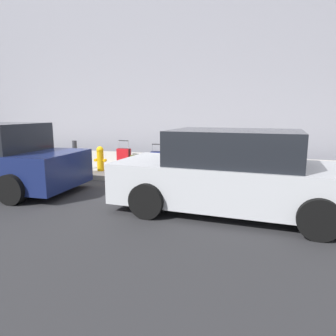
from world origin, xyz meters
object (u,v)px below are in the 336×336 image
at_px(fire_hydrant, 100,158).
at_px(parked_car_silver_0, 234,174).
at_px(suitcase_black_1, 216,169).
at_px(suitcase_olive_5, 139,164).
at_px(suitcase_teal_0, 237,169).
at_px(bollard_post, 75,156).
at_px(suitcase_silver_3, 178,163).
at_px(suitcase_red_6, 124,160).
at_px(suitcase_navy_4, 159,163).
at_px(suitcase_maroon_2, 197,163).

distance_m(fire_hydrant, parked_car_silver_0, 4.73).
relative_size(suitcase_black_1, suitcase_olive_5, 1.01).
xyz_separation_m(suitcase_teal_0, suitcase_olive_5, (2.75, -0.00, -0.02)).
bearing_deg(fire_hydrant, bollard_post, 11.10).
height_order(suitcase_silver_3, suitcase_red_6, suitcase_silver_3).
relative_size(suitcase_silver_3, suitcase_navy_4, 1.09).
relative_size(suitcase_maroon_2, parked_car_silver_0, 0.21).
bearing_deg(suitcase_navy_4, fire_hydrant, 2.21).
bearing_deg(fire_hydrant, suitcase_black_1, 179.17).
bearing_deg(suitcase_silver_3, suitcase_maroon_2, 177.78).
bearing_deg(parked_car_silver_0, suitcase_red_6, -34.95).
xyz_separation_m(suitcase_maroon_2, fire_hydrant, (2.95, 0.03, 0.02)).
xyz_separation_m(suitcase_red_6, fire_hydrant, (0.75, 0.05, 0.04)).
distance_m(suitcase_maroon_2, suitcase_silver_3, 0.55).
xyz_separation_m(suitcase_black_1, suitcase_olive_5, (2.20, -0.02, -0.00)).
height_order(suitcase_teal_0, suitcase_black_1, suitcase_teal_0).
xyz_separation_m(suitcase_navy_4, suitcase_olive_5, (0.56, 0.10, -0.06)).
bearing_deg(bollard_post, parked_car_silver_0, 156.23).
bearing_deg(suitcase_olive_5, suitcase_teal_0, 179.90).
height_order(suitcase_black_1, suitcase_red_6, suitcase_red_6).
bearing_deg(suitcase_red_6, suitcase_olive_5, 171.30).
height_order(suitcase_silver_3, parked_car_silver_0, parked_car_silver_0).
height_order(suitcase_maroon_2, fire_hydrant, suitcase_maroon_2).
distance_m(suitcase_teal_0, suitcase_silver_3, 1.63).
height_order(suitcase_navy_4, fire_hydrant, suitcase_navy_4).
bearing_deg(bollard_post, suitcase_black_1, -178.65).
distance_m(suitcase_maroon_2, fire_hydrant, 2.95).
height_order(suitcase_olive_5, parked_car_silver_0, parked_car_silver_0).
relative_size(suitcase_black_1, suitcase_red_6, 0.61).
distance_m(suitcase_silver_3, suitcase_navy_4, 0.56).
xyz_separation_m(suitcase_teal_0, suitcase_maroon_2, (1.07, -0.06, 0.09)).
bearing_deg(suitcase_silver_3, bollard_post, 3.57).
xyz_separation_m(suitcase_olive_5, suitcase_red_6, (0.52, -0.08, 0.09)).
relative_size(suitcase_maroon_2, fire_hydrant, 1.29).
bearing_deg(suitcase_olive_5, suitcase_silver_3, -176.26).
relative_size(suitcase_teal_0, suitcase_olive_5, 1.46).
xyz_separation_m(suitcase_black_1, bollard_post, (4.24, 0.10, 0.19)).
bearing_deg(suitcase_navy_4, suitcase_olive_5, 9.78).
distance_m(suitcase_maroon_2, suitcase_olive_5, 1.68).
xyz_separation_m(suitcase_teal_0, parked_car_silver_0, (-0.11, 2.27, 0.31)).
bearing_deg(suitcase_navy_4, bollard_post, 4.85).
distance_m(suitcase_teal_0, suitcase_red_6, 3.27).
bearing_deg(fire_hydrant, suitcase_navy_4, -177.79).
height_order(suitcase_olive_5, fire_hydrant, fire_hydrant).
distance_m(suitcase_silver_3, suitcase_olive_5, 1.13).
bearing_deg(bollard_post, fire_hydrant, -168.90).
relative_size(suitcase_navy_4, fire_hydrant, 1.17).
relative_size(suitcase_teal_0, fire_hydrant, 1.13).
relative_size(suitcase_black_1, suitcase_navy_4, 0.67).
xyz_separation_m(suitcase_olive_5, bollard_post, (2.04, 0.12, 0.19)).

